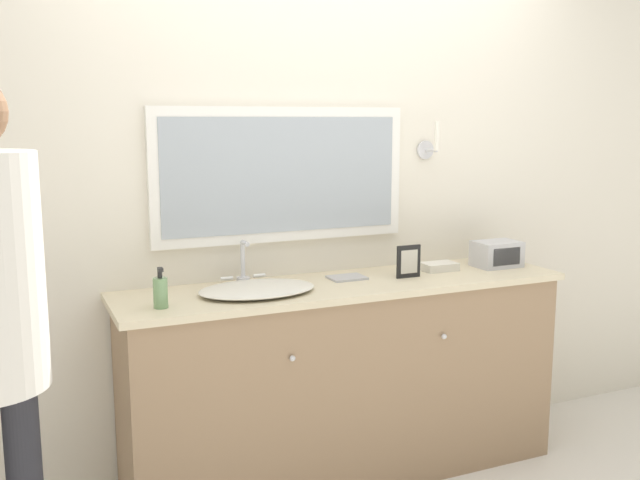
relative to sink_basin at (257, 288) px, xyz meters
name	(u,v)px	position (x,y,z in m)	size (l,w,h in m)	color
wall_back	(320,194)	(0.42, 0.30, 0.35)	(8.00, 0.18, 2.55)	silver
vanity_counter	(346,380)	(0.43, 0.02, -0.47)	(2.04, 0.51, 0.91)	#937556
sink_basin	(257,288)	(0.00, 0.00, 0.00)	(0.50, 0.39, 0.20)	silver
soap_bottle	(161,292)	(-0.41, -0.08, 0.04)	(0.06, 0.06, 0.16)	#709966
appliance_box	(497,254)	(1.25, 0.03, 0.04)	(0.22, 0.16, 0.13)	#BCBCC1
picture_frame	(409,261)	(0.73, -0.01, 0.06)	(0.12, 0.01, 0.15)	black
hand_towel_near_sink	(439,267)	(0.94, 0.07, 0.00)	(0.17, 0.11, 0.04)	silver
metal_tray	(347,278)	(0.46, 0.09, -0.01)	(0.16, 0.12, 0.01)	#ADADB2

